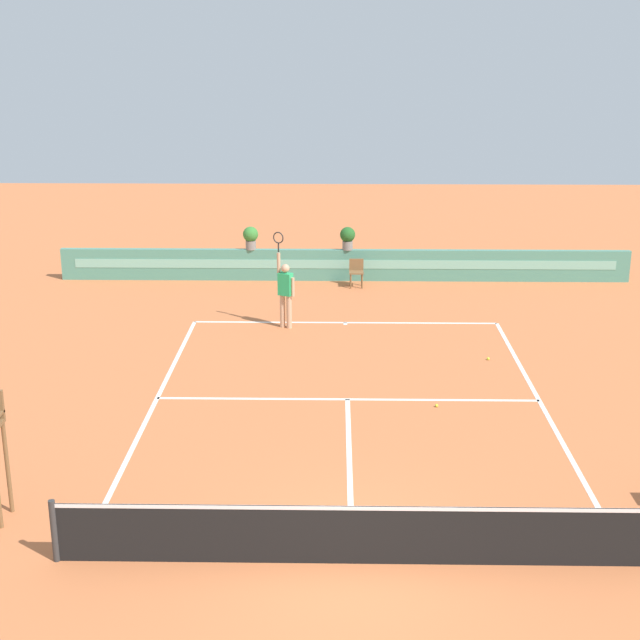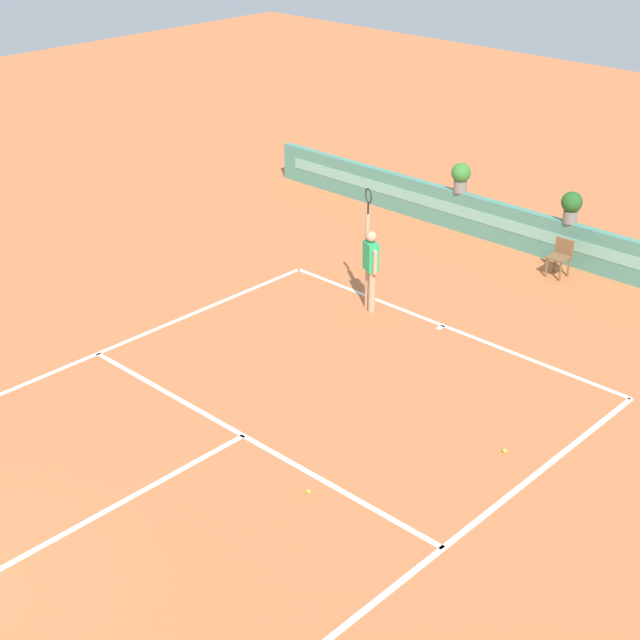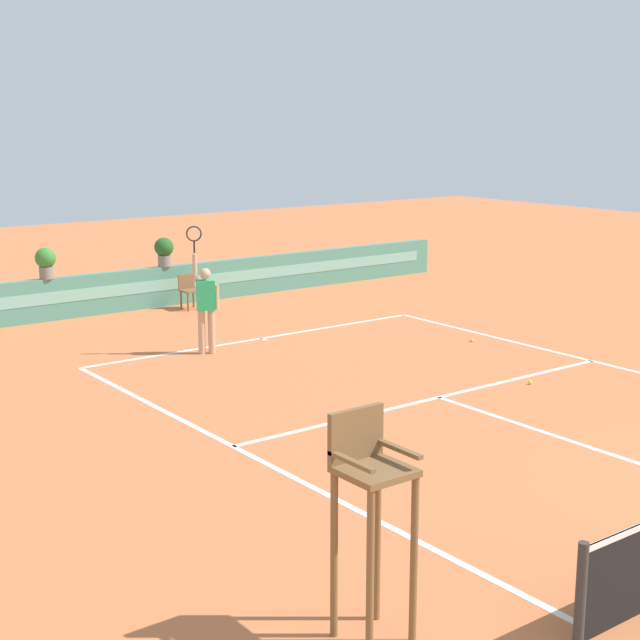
{
  "view_description": "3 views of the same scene",
  "coord_description": "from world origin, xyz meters",
  "px_view_note": "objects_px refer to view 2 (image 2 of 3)",
  "views": [
    {
      "loc": [
        -0.27,
        -11.94,
        7.52
      ],
      "look_at": [
        -0.64,
        8.92,
        1.0
      ],
      "focal_mm": 51.6,
      "sensor_mm": 36.0,
      "label": 1
    },
    {
      "loc": [
        10.19,
        -2.54,
        8.96
      ],
      "look_at": [
        -0.64,
        8.92,
        1.0
      ],
      "focal_mm": 54.64,
      "sensor_mm": 36.0,
      "label": 2
    },
    {
      "loc": [
        -11.0,
        -4.88,
        4.7
      ],
      "look_at": [
        -0.64,
        8.92,
        1.0
      ],
      "focal_mm": 53.67,
      "sensor_mm": 36.0,
      "label": 3
    }
  ],
  "objects_px": {
    "ball_kid_chair": "(560,256)",
    "tennis_ball_mid_court": "(505,451)",
    "potted_plant_left": "(461,176)",
    "tennis_ball_near_baseline": "(309,492)",
    "potted_plant_centre": "(571,205)",
    "tennis_player": "(371,263)"
  },
  "relations": [
    {
      "from": "ball_kid_chair",
      "to": "tennis_ball_mid_court",
      "type": "relative_size",
      "value": 12.5
    },
    {
      "from": "tennis_player",
      "to": "tennis_ball_near_baseline",
      "type": "height_order",
      "value": "tennis_player"
    },
    {
      "from": "tennis_ball_near_baseline",
      "to": "tennis_player",
      "type": "bearing_deg",
      "value": 122.57
    },
    {
      "from": "tennis_ball_mid_court",
      "to": "tennis_player",
      "type": "bearing_deg",
      "value": 153.61
    },
    {
      "from": "potted_plant_left",
      "to": "tennis_ball_near_baseline",
      "type": "bearing_deg",
      "value": -65.04
    },
    {
      "from": "tennis_player",
      "to": "tennis_ball_near_baseline",
      "type": "relative_size",
      "value": 38.01
    },
    {
      "from": "tennis_player",
      "to": "potted_plant_centre",
      "type": "distance_m",
      "value": 5.24
    },
    {
      "from": "ball_kid_chair",
      "to": "tennis_ball_near_baseline",
      "type": "relative_size",
      "value": 12.5
    },
    {
      "from": "ball_kid_chair",
      "to": "tennis_ball_mid_court",
      "type": "height_order",
      "value": "ball_kid_chair"
    },
    {
      "from": "tennis_ball_mid_court",
      "to": "potted_plant_centre",
      "type": "relative_size",
      "value": 0.09
    },
    {
      "from": "tennis_ball_near_baseline",
      "to": "tennis_ball_mid_court",
      "type": "relative_size",
      "value": 1.0
    },
    {
      "from": "tennis_ball_mid_court",
      "to": "potted_plant_left",
      "type": "bearing_deg",
      "value": 130.62
    },
    {
      "from": "ball_kid_chair",
      "to": "potted_plant_left",
      "type": "height_order",
      "value": "potted_plant_left"
    },
    {
      "from": "ball_kid_chair",
      "to": "potted_plant_left",
      "type": "relative_size",
      "value": 1.17
    },
    {
      "from": "potted_plant_left",
      "to": "ball_kid_chair",
      "type": "bearing_deg",
      "value": -12.41
    },
    {
      "from": "tennis_ball_mid_court",
      "to": "potted_plant_centre",
      "type": "bearing_deg",
      "value": 114.07
    },
    {
      "from": "ball_kid_chair",
      "to": "potted_plant_left",
      "type": "distance_m",
      "value": 3.53
    },
    {
      "from": "tennis_ball_near_baseline",
      "to": "potted_plant_centre",
      "type": "xyz_separation_m",
      "value": [
        -1.77,
        10.38,
        1.38
      ]
    },
    {
      "from": "tennis_player",
      "to": "tennis_ball_mid_court",
      "type": "distance_m",
      "value": 5.69
    },
    {
      "from": "ball_kid_chair",
      "to": "tennis_ball_near_baseline",
      "type": "xyz_separation_m",
      "value": [
        1.5,
        -9.64,
        -0.44
      ]
    },
    {
      "from": "tennis_ball_near_baseline",
      "to": "tennis_ball_mid_court",
      "type": "xyz_separation_m",
      "value": [
        1.54,
        2.94,
        0.0
      ]
    },
    {
      "from": "potted_plant_left",
      "to": "tennis_ball_mid_court",
      "type": "bearing_deg",
      "value": -49.38
    }
  ]
}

